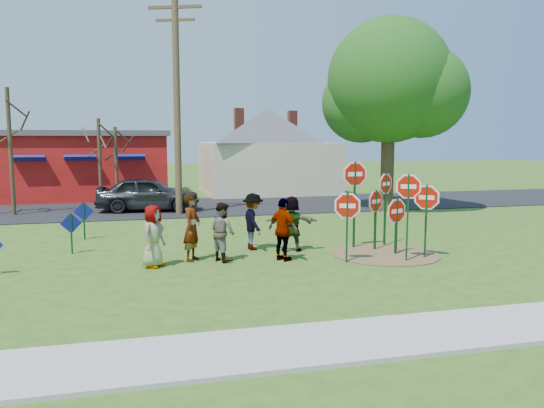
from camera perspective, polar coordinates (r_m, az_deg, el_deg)
The scene contains 27 objects.
ground at distance 15.84m, azimuth -4.43°, elevation -5.54°, with size 120.00×120.00×0.00m, color #324F16.
sidewalk at distance 9.12m, azimuth 3.64°, elevation -14.89°, with size 22.00×1.80×0.08m, color #9E9E99.
road at distance 27.09m, azimuth -8.62°, elevation -0.31°, with size 120.00×7.50×0.04m, color black.
dirt_patch at distance 16.29m, azimuth 12.06°, elevation -5.27°, with size 3.20×3.20×0.03m, color brown.
red_building at distance 33.39m, azimuth -19.27°, elevation 4.10°, with size 9.40×7.69×3.90m.
cream_house at distance 34.22m, azimuth -0.56°, elevation 6.16°, with size 9.40×9.40×6.50m.
stop_sign_a at distance 14.86m, azimuth 8.10°, elevation -0.82°, with size 0.93×0.40×2.10m.
stop_sign_b at distance 16.78m, azimuth 8.89°, elevation 2.33°, with size 1.08×0.07×2.88m.
stop_sign_c at distance 15.24m, azimuth 14.44°, elevation 0.74°, with size 0.85×0.46×2.60m.
stop_sign_d at distance 17.40m, azimuth 12.12°, elevation 1.42°, with size 0.80×0.48×2.47m.
stop_sign_e at distance 16.15m, azimuth 13.24°, elevation -1.14°, with size 0.96×0.34×1.82m.
stop_sign_f at distance 15.85m, azimuth 16.29°, elevation 0.10°, with size 0.78×0.62×2.26m.
stop_sign_g at distance 16.65m, azimuth 11.08°, elevation -0.25°, with size 0.84×0.52×2.01m.
blue_diamond_c at distance 17.01m, azimuth -20.79°, elevation -2.48°, with size 0.62×0.12×1.24m.
blue_diamond_d at distance 19.26m, azimuth -19.58°, elevation -1.26°, with size 0.67×0.06×1.30m.
person_a at distance 14.59m, azimuth -12.67°, elevation -3.39°, with size 0.83×0.54×1.69m, color #3A4580.
person_b at distance 15.15m, azimuth -8.61°, elevation -2.51°, with size 0.69×0.46×1.90m, color #2A8065.
person_c at distance 15.04m, azimuth -5.35°, elevation -2.98°, with size 0.81×0.63×1.67m, color #935E40.
person_d at distance 16.48m, azimuth -2.05°, elevation -1.90°, with size 1.14×0.66×1.77m, color #37383C.
person_e at distance 14.96m, azimuth 1.23°, elevation -2.78°, with size 1.05×0.44×1.79m, color #54305B.
person_f at distance 16.27m, azimuth 2.13°, elevation -2.11°, with size 1.59×0.51×1.72m, color #275A35.
suv at distance 25.79m, azimuth -13.16°, elevation 1.08°, with size 1.92×4.77×1.63m, color #2A2A2F.
utility_pole at distance 24.44m, azimuth -10.20°, elevation 10.96°, with size 2.29×0.98×9.81m.
leafy_tree at distance 26.03m, azimuth 12.81°, elevation 12.13°, with size 6.38×5.82×9.06m.
bare_tree_west at distance 26.39m, azimuth -26.40°, elevation 6.83°, with size 1.80×1.80×5.70m.
bare_tree_east at distance 28.26m, azimuth -18.08°, elevation 5.56°, with size 1.80×1.80×4.47m.
bare_tree_extra at distance 28.13m, azimuth -16.44°, elevation 5.06°, with size 1.80×1.80×4.04m.
Camera 1 is at (-2.63, -15.24, 3.44)m, focal length 35.00 mm.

